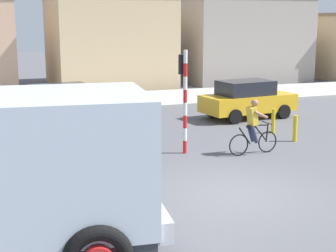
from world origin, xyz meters
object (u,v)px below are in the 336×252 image
Objects in this scene: cyclist at (254,127)px; pedestrian_near_kerb at (7,112)px; traffic_light_pole at (184,87)px; bollard_near at (295,129)px; car_white_mid at (57,104)px; bollard_far at (273,121)px; car_red_near at (247,99)px.

cyclist is 8.76m from pedestrian_near_kerb.
traffic_light_pole is 3.56× the size of bollard_near.
traffic_light_pole reaches higher than bollard_near.
cyclist is 0.41× the size of car_white_mid.
traffic_light_pole reaches higher than pedestrian_near_kerb.
bollard_far is at bearing -17.36° from pedestrian_near_kerb.
cyclist reaches higher than car_red_near.
car_white_mid is 2.36m from pedestrian_near_kerb.
cyclist is at bearing -155.41° from bollard_near.
bollard_far is at bearing -30.25° from car_white_mid.
car_white_mid is at bearing 149.75° from bollard_far.
cyclist reaches higher than bollard_near.
cyclist reaches higher than car_white_mid.
bollard_far is at bearing 47.65° from cyclist.
traffic_light_pole is at bearing -178.75° from bollard_near.
cyclist is at bearing -37.02° from pedestrian_near_kerb.
car_red_near is 3.01m from bollard_far.
traffic_light_pole is 4.67m from bollard_far.
traffic_light_pole is at bearing -61.33° from car_white_mid.
car_red_near is at bearing 83.09° from bollard_near.
bollard_far is at bearing -100.13° from car_red_near.
pedestrian_near_kerb is (-9.71, -0.07, 0.03)m from car_red_near.
traffic_light_pole is at bearing -160.13° from bollard_far.
car_red_near is 9.71m from pedestrian_near_kerb.
bollard_far is at bearing 90.00° from bollard_near.
pedestrian_near_kerb is at bearing -144.92° from car_white_mid.
traffic_light_pole reaches higher than car_red_near.
bollard_near is (7.25, -5.63, -0.37)m from car_white_mid.
cyclist reaches higher than pedestrian_near_kerb.
bollard_far is (9.18, -2.87, -0.40)m from pedestrian_near_kerb.
cyclist is at bearing -25.25° from traffic_light_pole.
car_red_near reaches higher than bollard_near.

